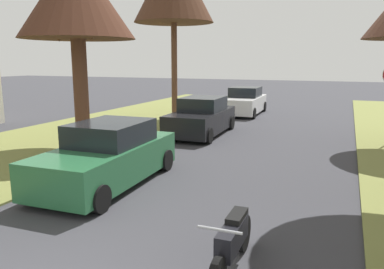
{
  "coord_description": "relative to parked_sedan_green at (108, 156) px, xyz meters",
  "views": [
    {
      "loc": [
        3.15,
        -2.17,
        3.09
      ],
      "look_at": [
        -0.21,
        6.06,
        1.36
      ],
      "focal_mm": 35.54,
      "sensor_mm": 36.0,
      "label": 1
    }
  ],
  "objects": [
    {
      "name": "parked_sedan_black",
      "position": [
        -0.17,
        7.09,
        0.0
      ],
      "size": [
        2.06,
        4.46,
        1.57
      ],
      "color": "black",
      "rests_on": "ground"
    },
    {
      "name": "parked_sedan_white",
      "position": [
        -0.05,
        13.89,
        0.0
      ],
      "size": [
        2.06,
        4.46,
        1.57
      ],
      "color": "white",
      "rests_on": "ground"
    },
    {
      "name": "parked_sedan_green",
      "position": [
        0.0,
        0.0,
        0.0
      ],
      "size": [
        2.06,
        4.46,
        1.57
      ],
      "color": "#28663D",
      "rests_on": "ground"
    },
    {
      "name": "parked_motorcycle",
      "position": [
        4.07,
        -2.81,
        -0.24
      ],
      "size": [
        0.6,
        2.05,
        0.97
      ],
      "color": "black",
      "rests_on": "ground"
    }
  ]
}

